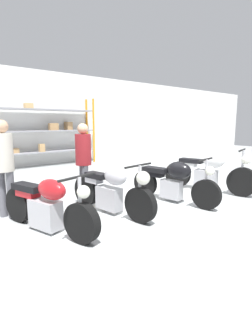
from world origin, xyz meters
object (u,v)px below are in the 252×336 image
object	(u,v)px
shelving_rack	(48,131)
person_browsing	(4,161)
motorcycle_black	(173,180)
person_near_rack	(83,157)
motorcycle_silver	(112,191)
motorcycle_white	(208,173)
motorcycle_red	(47,206)

from	to	relation	value
shelving_rack	person_browsing	distance (m)	5.73
motorcycle_black	person_browsing	bearing A→B (deg)	-122.72
person_near_rack	motorcycle_silver	bearing A→B (deg)	104.56
motorcycle_silver	motorcycle_white	xyz separation A→B (m)	(2.73, -0.18, 0.03)
motorcycle_red	motorcycle_white	world-z (taller)	motorcycle_white
motorcycle_silver	person_near_rack	bearing A→B (deg)	173.43
motorcycle_white	person_browsing	world-z (taller)	person_browsing
motorcycle_red	motorcycle_black	xyz separation A→B (m)	(2.62, -0.21, 0.06)
shelving_rack	motorcycle_white	world-z (taller)	shelving_rack
person_browsing	motorcycle_red	bearing A→B (deg)	70.28
motorcycle_black	person_near_rack	world-z (taller)	person_near_rack
motorcycle_silver	person_browsing	xyz separation A→B (m)	(-1.53, 1.00, 0.57)
motorcycle_black	person_near_rack	distance (m)	1.91
shelving_rack	motorcycle_silver	world-z (taller)	shelving_rack
shelving_rack	person_near_rack	xyz separation A→B (m)	(-1.35, -5.04, -0.39)
motorcycle_red	person_near_rack	xyz separation A→B (m)	(1.19, 0.96, 0.56)
motorcycle_red	motorcycle_silver	xyz separation A→B (m)	(1.23, 0.03, 0.03)
motorcycle_white	person_browsing	bearing A→B (deg)	-121.28
motorcycle_silver	motorcycle_white	size ratio (longest dim) A/B	0.93
motorcycle_black	person_browsing	distance (m)	3.22
shelving_rack	motorcycle_red	world-z (taller)	shelving_rack
motorcycle_silver	motorcycle_black	bearing A→B (deg)	71.53
motorcycle_white	person_near_rack	bearing A→B (deg)	-127.62
motorcycle_black	motorcycle_white	xyz separation A→B (m)	(1.33, 0.06, -0.00)
motorcycle_red	motorcycle_silver	bearing A→B (deg)	74.71
shelving_rack	person_browsing	size ratio (longest dim) A/B	2.28
motorcycle_silver	person_browsing	distance (m)	1.91
motorcycle_red	person_browsing	distance (m)	1.23
shelving_rack	motorcycle_white	bearing A→B (deg)	-77.01
motorcycle_black	shelving_rack	bearing A→B (deg)	170.98
motorcycle_red	motorcycle_black	bearing A→B (deg)	68.75
person_browsing	shelving_rack	bearing A→B (deg)	-155.92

